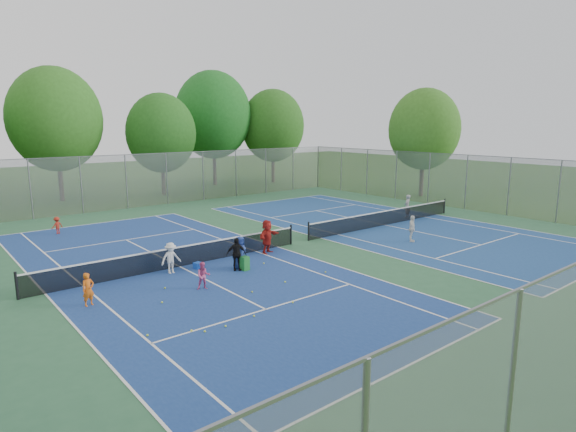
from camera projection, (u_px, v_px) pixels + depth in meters
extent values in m
plane|color=#275019|center=(300.00, 243.00, 25.64)|extent=(120.00, 120.00, 0.00)
cube|color=#2D603D|center=(300.00, 243.00, 25.64)|extent=(32.00, 32.00, 0.01)
cube|color=navy|center=(180.00, 267.00, 21.31)|extent=(10.97, 23.77, 0.01)
cube|color=navy|center=(385.00, 225.00, 29.97)|extent=(10.97, 23.77, 0.01)
cube|color=black|center=(179.00, 257.00, 21.22)|extent=(12.87, 0.10, 0.91)
cube|color=black|center=(385.00, 218.00, 29.89)|extent=(12.87, 0.10, 0.91)
cube|color=gray|center=(167.00, 179.00, 37.45)|extent=(32.00, 0.10, 4.00)
cube|color=gray|center=(466.00, 182.00, 35.17)|extent=(0.10, 32.00, 4.00)
cylinder|color=#443326|center=(60.00, 177.00, 39.08)|extent=(0.36, 0.36, 3.85)
ellipsoid|color=#295E1B|center=(55.00, 119.00, 38.20)|extent=(7.20, 7.20, 8.28)
cylinder|color=#443326|center=(163.00, 177.00, 42.58)|extent=(0.36, 0.36, 3.15)
ellipsoid|color=#215619|center=(161.00, 133.00, 41.85)|extent=(6.00, 6.00, 6.90)
cylinder|color=#443326|center=(214.00, 164.00, 49.10)|extent=(0.36, 0.36, 4.20)
ellipsoid|color=#19581B|center=(213.00, 115.00, 48.15)|extent=(7.60, 7.60, 8.74)
cylinder|color=#443326|center=(273.00, 166.00, 51.35)|extent=(0.36, 0.36, 3.50)
ellipsoid|color=#255619|center=(273.00, 126.00, 50.55)|extent=(6.60, 6.60, 7.59)
cylinder|color=#443326|center=(422.00, 176.00, 41.64)|extent=(0.36, 0.36, 3.50)
ellipsoid|color=#30621C|center=(424.00, 129.00, 40.88)|extent=(6.00, 6.00, 6.90)
cube|color=blue|center=(198.00, 265.00, 21.08)|extent=(0.38, 0.38, 0.27)
cube|color=#23812E|center=(245.00, 264.00, 20.76)|extent=(0.35, 0.35, 0.62)
imported|color=orange|center=(88.00, 290.00, 16.68)|extent=(0.49, 0.38, 1.20)
imported|color=#D0518A|center=(203.00, 276.00, 18.35)|extent=(0.65, 0.59, 1.08)
imported|color=silver|center=(171.00, 258.00, 20.30)|extent=(0.87, 0.51, 1.34)
imported|color=black|center=(236.00, 254.00, 20.70)|extent=(0.92, 0.69, 1.46)
imported|color=navy|center=(240.00, 253.00, 20.97)|extent=(0.77, 0.57, 1.44)
imported|color=#A61D17|center=(267.00, 237.00, 23.41)|extent=(1.62, 1.02, 1.67)
imported|color=#AA2718|center=(57.00, 225.00, 27.54)|extent=(0.73, 0.55, 1.01)
imported|color=#969799|center=(407.00, 206.00, 32.33)|extent=(0.64, 0.51, 1.55)
imported|color=white|center=(412.00, 229.00, 25.66)|extent=(0.90, 0.77, 1.44)
sphere|color=#B1D431|center=(165.00, 288.00, 18.46)|extent=(0.07, 0.07, 0.07)
sphere|color=yellow|center=(192.00, 331.00, 14.68)|extent=(0.07, 0.07, 0.07)
sphere|color=#ADC32D|center=(252.00, 292.00, 18.04)|extent=(0.07, 0.07, 0.07)
sphere|color=#D1EE37|center=(226.00, 327.00, 15.00)|extent=(0.07, 0.07, 0.07)
sphere|color=#D5E535|center=(254.00, 316.00, 15.79)|extent=(0.07, 0.07, 0.07)
sphere|color=#B7D331|center=(147.00, 336.00, 14.36)|extent=(0.07, 0.07, 0.07)
sphere|color=#C2DB33|center=(205.00, 332.00, 14.63)|extent=(0.07, 0.07, 0.07)
sphere|color=#CBF438|center=(285.00, 282.00, 19.17)|extent=(0.07, 0.07, 0.07)
sphere|color=#E5F238|center=(264.00, 264.00, 21.70)|extent=(0.07, 0.07, 0.07)
sphere|color=#D4E134|center=(293.00, 303.00, 16.99)|extent=(0.07, 0.07, 0.07)
sphere|color=#C0E034|center=(162.00, 303.00, 16.99)|extent=(0.07, 0.07, 0.07)
sphere|color=#C9D331|center=(325.00, 273.00, 20.42)|extent=(0.07, 0.07, 0.07)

